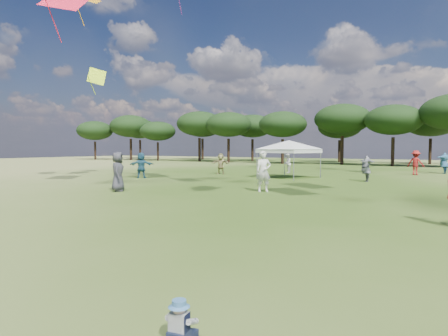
# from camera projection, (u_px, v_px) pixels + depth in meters

# --- Properties ---
(tree_line) EXTENTS (108.78, 17.63, 7.77)m
(tree_line) POSITION_uv_depth(u_px,v_px,m) (446.00, 117.00, 41.24)
(tree_line) COLOR black
(tree_line) RESTS_ON ground
(tent_left) EXTENTS (6.30, 6.30, 2.86)m
(tent_left) POSITION_uv_depth(u_px,v_px,m) (289.00, 142.00, 25.48)
(tent_left) COLOR gray
(tent_left) RESTS_ON ground
(toddler) EXTENTS (0.34, 0.37, 0.48)m
(toddler) POSITION_uv_depth(u_px,v_px,m) (180.00, 324.00, 3.95)
(toddler) COLOR black
(toddler) RESTS_ON ground
(festival_crowd) EXTENTS (30.10, 24.51, 1.92)m
(festival_crowd) POSITION_uv_depth(u_px,v_px,m) (369.00, 168.00, 21.80)
(festival_crowd) COLOR #938650
(festival_crowd) RESTS_ON ground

